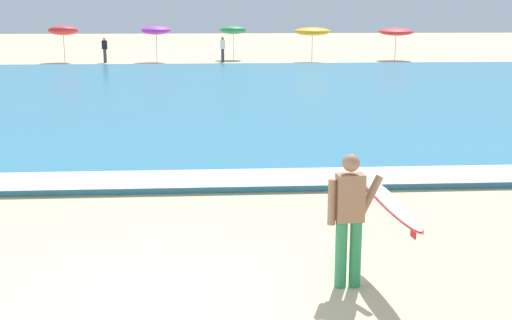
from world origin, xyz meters
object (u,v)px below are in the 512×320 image
beach_umbrella_3 (233,30)px  beach_umbrella_2 (156,30)px  beach_umbrella_1 (63,30)px  beachgoer_near_row_mid (105,49)px  beach_umbrella_5 (396,32)px  beachgoer_near_row_left (223,49)px  surfer_with_board (366,209)px  beach_umbrella_4 (312,32)px

beach_umbrella_3 → beach_umbrella_2: bearing=-162.6°
beach_umbrella_1 → beachgoer_near_row_mid: 2.90m
beach_umbrella_1 → beach_umbrella_5: bearing=0.8°
beach_umbrella_5 → beachgoer_near_row_left: 11.37m
beach_umbrella_2 → beachgoer_near_row_mid: beach_umbrella_2 is taller
surfer_with_board → beach_umbrella_5: (10.14, 35.92, 0.81)m
beach_umbrella_5 → beach_umbrella_1: bearing=-179.2°
beach_umbrella_5 → beachgoer_near_row_left: (-11.28, -1.00, -0.99)m
beach_umbrella_5 → surfer_with_board: bearing=-105.8°
beach_umbrella_3 → beach_umbrella_5: bearing=-6.0°
surfer_with_board → beach_umbrella_5: size_ratio=1.03×
surfer_with_board → beach_umbrella_4: beach_umbrella_4 is taller
beach_umbrella_3 → beachgoer_near_row_mid: 8.39m
beach_umbrella_3 → beachgoer_near_row_mid: (-8.07, -2.01, -1.08)m
beach_umbrella_1 → beach_umbrella_5: size_ratio=1.04×
surfer_with_board → beach_umbrella_1: beach_umbrella_1 is taller
beach_umbrella_2 → beachgoer_near_row_left: size_ratio=1.43×
beach_umbrella_1 → beachgoer_near_row_mid: (2.60, -0.59, -1.13)m
beach_umbrella_1 → beach_umbrella_2: 5.78m
beach_umbrella_4 → beachgoer_near_row_left: bearing=178.7°
surfer_with_board → beach_umbrella_3: beach_umbrella_3 is taller
beach_umbrella_1 → beachgoer_near_row_mid: beach_umbrella_1 is taller
beachgoer_near_row_mid → beach_umbrella_4: bearing=-1.0°
beach_umbrella_2 → beachgoer_near_row_mid: size_ratio=1.43×
surfer_with_board → beachgoer_near_row_mid: size_ratio=1.47×
beach_umbrella_1 → beachgoer_near_row_mid: size_ratio=1.49×
beach_umbrella_4 → beachgoer_near_row_mid: size_ratio=1.45×
beach_umbrella_5 → beachgoer_near_row_left: size_ratio=1.43×
beachgoer_near_row_left → beach_umbrella_3: bearing=70.7°
beachgoer_near_row_left → beachgoer_near_row_mid: (-7.33, 0.11, 0.00)m
surfer_with_board → beach_umbrella_2: beach_umbrella_2 is taller
beach_umbrella_4 → beach_umbrella_3: bearing=155.4°
beach_umbrella_2 → beach_umbrella_1: bearing=178.8°
surfer_with_board → beach_umbrella_3: bearing=90.6°
beachgoer_near_row_left → beachgoer_near_row_mid: same height
beach_umbrella_4 → beachgoer_near_row_left: beach_umbrella_4 is taller
surfer_with_board → beach_umbrella_2: 35.91m
surfer_with_board → beach_umbrella_1: (-11.08, 35.62, 0.95)m
surfer_with_board → beach_umbrella_2: bearing=98.5°
surfer_with_board → beach_umbrella_1: 37.31m
beach_umbrella_4 → beachgoer_near_row_mid: 13.01m
beach_umbrella_4 → beach_umbrella_1: bearing=177.0°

